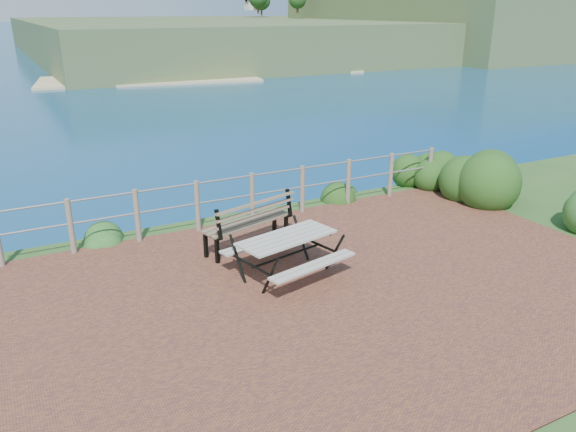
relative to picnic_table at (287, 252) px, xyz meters
name	(u,v)px	position (x,y,z in m)	size (l,w,h in m)	color
ground	(343,290)	(0.54, -0.82, -0.43)	(10.00, 7.00, 0.12)	brown
safety_railing	(252,195)	(0.54, 2.53, 0.14)	(9.40, 0.10, 1.00)	#6B5B4C
distant_bay	(420,21)	(173.61, 201.78, -1.96)	(290.00, 232.36, 24.00)	#3F5229
picnic_table	(287,252)	(0.00, 0.00, 0.00)	(1.71, 1.37, 0.68)	#9E998E
park_bench	(247,215)	(-0.10, 1.34, 0.21)	(1.78, 0.89, 0.98)	brown
shrub_right_front	(485,202)	(5.66, 1.24, -0.43)	(1.37, 1.37, 1.94)	#214515
shrub_right_edge	(421,186)	(5.18, 2.81, -0.43)	(1.25, 1.25, 1.78)	#214515
shrub_lip_west	(93,241)	(-2.52, 2.97, -0.43)	(0.79, 0.79, 0.54)	#255921
shrub_lip_east	(341,195)	(3.06, 3.14, -0.43)	(0.81, 0.81, 0.56)	#214515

